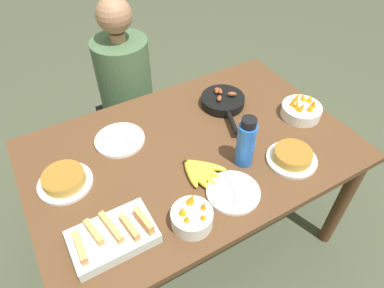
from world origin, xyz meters
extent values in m
plane|color=#474C38|center=(0.00, 0.00, 0.00)|extent=(14.00, 14.00, 0.00)
cube|color=brown|center=(0.00, 0.00, 0.74)|extent=(1.51, 0.99, 0.03)
cylinder|color=brown|center=(0.70, -0.43, 0.36)|extent=(0.07, 0.07, 0.72)
cylinder|color=brown|center=(-0.70, 0.43, 0.36)|extent=(0.07, 0.07, 0.72)
cylinder|color=brown|center=(0.70, 0.43, 0.36)|extent=(0.07, 0.07, 0.72)
ellipsoid|color=yellow|center=(-0.09, -0.14, 0.77)|extent=(0.07, 0.16, 0.03)
ellipsoid|color=yellow|center=(-0.07, -0.16, 0.78)|extent=(0.04, 0.19, 0.04)
ellipsoid|color=yellow|center=(-0.05, -0.16, 0.77)|extent=(0.08, 0.19, 0.03)
ellipsoid|color=yellow|center=(-0.04, -0.14, 0.78)|extent=(0.12, 0.17, 0.04)
ellipsoid|color=yellow|center=(-0.01, -0.14, 0.77)|extent=(0.16, 0.16, 0.03)
cylinder|color=#4C3819|center=(-0.07, -0.07, 0.77)|extent=(0.02, 0.02, 0.04)
cube|color=silver|center=(-0.49, -0.27, 0.78)|extent=(0.31, 0.19, 0.05)
cube|color=#F29E56|center=(-0.61, -0.28, 0.82)|extent=(0.03, 0.12, 0.04)
cube|color=#F29E56|center=(-0.55, -0.24, 0.82)|extent=(0.04, 0.11, 0.04)
cube|color=#F29E56|center=(-0.49, -0.26, 0.82)|extent=(0.05, 0.14, 0.04)
cube|color=#F29E56|center=(-0.43, -0.29, 0.82)|extent=(0.04, 0.12, 0.04)
cube|color=#F29E56|center=(-0.37, -0.30, 0.83)|extent=(0.04, 0.11, 0.05)
cylinder|color=black|center=(0.31, 0.21, 0.76)|extent=(0.23, 0.23, 0.01)
cylinder|color=black|center=(0.31, 0.21, 0.79)|extent=(0.23, 0.23, 0.04)
cylinder|color=black|center=(0.24, 0.02, 0.79)|extent=(0.08, 0.16, 0.02)
ellipsoid|color=brown|center=(0.27, 0.19, 0.82)|extent=(0.05, 0.05, 0.02)
ellipsoid|color=brown|center=(0.30, 0.25, 0.82)|extent=(0.04, 0.04, 0.03)
ellipsoid|color=brown|center=(0.31, 0.26, 0.82)|extent=(0.04, 0.04, 0.03)
ellipsoid|color=brown|center=(0.35, 0.19, 0.83)|extent=(0.06, 0.05, 0.03)
ellipsoid|color=brown|center=(0.31, 0.24, 0.82)|extent=(0.04, 0.05, 0.03)
cylinder|color=white|center=(-0.57, 0.08, 0.76)|extent=(0.23, 0.23, 0.02)
cylinder|color=gold|center=(-0.57, 0.08, 0.79)|extent=(0.18, 0.18, 0.04)
cylinder|color=#9F6624|center=(-0.57, 0.08, 0.82)|extent=(0.17, 0.17, 0.00)
cylinder|color=white|center=(0.35, -0.29, 0.76)|extent=(0.23, 0.23, 0.02)
cylinder|color=gold|center=(0.35, -0.29, 0.79)|extent=(0.17, 0.17, 0.04)
cylinder|color=#9F6624|center=(0.35, -0.29, 0.82)|extent=(0.17, 0.17, 0.00)
cylinder|color=white|center=(-0.28, 0.22, 0.76)|extent=(0.24, 0.24, 0.02)
cylinder|color=#B2B2B7|center=(-0.26, 0.19, 0.78)|extent=(0.09, 0.11, 0.01)
cube|color=#B2B2B7|center=(-0.32, 0.27, 0.78)|extent=(0.05, 0.05, 0.00)
cylinder|color=white|center=(0.02, -0.31, 0.76)|extent=(0.23, 0.23, 0.02)
cylinder|color=#B2B2B7|center=(0.02, -0.29, 0.78)|extent=(0.04, 0.11, 0.01)
cube|color=#B2B2B7|center=(0.00, -0.37, 0.78)|extent=(0.03, 0.05, 0.00)
cylinder|color=white|center=(0.61, -0.07, 0.79)|extent=(0.20, 0.20, 0.06)
cone|color=orange|center=(0.67, -0.06, 0.83)|extent=(0.04, 0.04, 0.05)
cone|color=orange|center=(0.65, -0.03, 0.83)|extent=(0.06, 0.06, 0.05)
cone|color=orange|center=(0.62, -0.02, 0.84)|extent=(0.04, 0.03, 0.06)
cone|color=orange|center=(0.57, -0.04, 0.84)|extent=(0.05, 0.05, 0.06)
cone|color=orange|center=(0.57, -0.06, 0.84)|extent=(0.04, 0.04, 0.06)
cone|color=orange|center=(0.57, -0.10, 0.84)|extent=(0.05, 0.06, 0.06)
cone|color=orange|center=(0.62, -0.11, 0.83)|extent=(0.05, 0.04, 0.05)
cone|color=orange|center=(0.65, -0.10, 0.84)|extent=(0.06, 0.06, 0.06)
cylinder|color=white|center=(-0.20, -0.35, 0.79)|extent=(0.16, 0.16, 0.07)
cone|color=orange|center=(-0.16, -0.36, 0.85)|extent=(0.03, 0.04, 0.06)
cone|color=orange|center=(-0.18, -0.31, 0.85)|extent=(0.06, 0.06, 0.06)
cone|color=orange|center=(-0.23, -0.34, 0.84)|extent=(0.05, 0.05, 0.04)
cone|color=orange|center=(-0.24, -0.37, 0.84)|extent=(0.04, 0.04, 0.04)
cone|color=orange|center=(-0.18, -0.39, 0.84)|extent=(0.04, 0.04, 0.04)
cylinder|color=blue|center=(0.16, -0.19, 0.86)|extent=(0.08, 0.08, 0.21)
cylinder|color=black|center=(0.16, -0.19, 0.99)|extent=(0.06, 0.06, 0.04)
cylinder|color=#C64C0F|center=(0.25, -0.08, 0.80)|extent=(0.05, 0.05, 0.09)
cone|color=#C64C0F|center=(0.25, -0.08, 0.86)|extent=(0.05, 0.05, 0.03)
cylinder|color=gold|center=(0.25, -0.08, 0.89)|extent=(0.03, 0.03, 0.03)
cube|color=black|center=(-0.05, 0.74, 0.23)|extent=(0.36, 0.36, 0.47)
cylinder|color=#476642|center=(-0.05, 0.74, 0.72)|extent=(0.32, 0.32, 0.51)
cylinder|color=#9E7051|center=(-0.05, 0.74, 1.01)|extent=(0.09, 0.09, 0.05)
sphere|color=#9E7051|center=(-0.05, 0.74, 1.13)|extent=(0.19, 0.19, 0.19)
camera|label=1|loc=(-0.56, -0.98, 1.91)|focal=32.00mm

